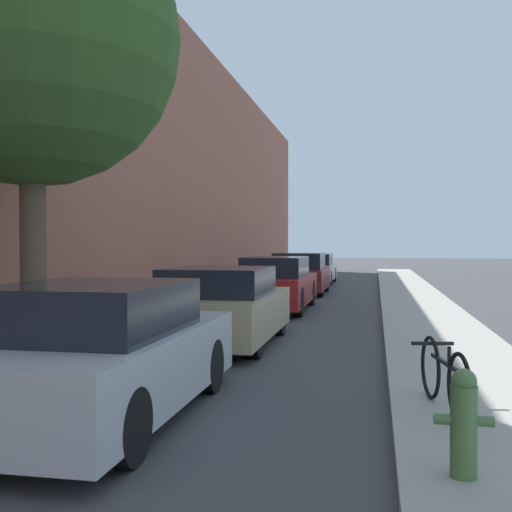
{
  "coord_description": "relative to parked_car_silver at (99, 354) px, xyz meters",
  "views": [
    {
      "loc": [
        1.74,
        1.85,
        1.78
      ],
      "look_at": [
        -0.22,
        11.93,
        1.56
      ],
      "focal_mm": 43.22,
      "sensor_mm": 36.0,
      "label": 1
    }
  ],
  "objects": [
    {
      "name": "fire_hydrant",
      "position": [
        3.36,
        -1.25,
        -0.14
      ],
      "size": [
        0.41,
        0.19,
        0.77
      ],
      "color": "#47703D",
      "rests_on": "sidewalk_right"
    },
    {
      "name": "bicycle",
      "position": [
        3.41,
        0.5,
        -0.19
      ],
      "size": [
        0.46,
        1.62,
        0.67
      ],
      "rotation": [
        0.0,
        0.0,
        0.18
      ],
      "color": "black",
      "rests_on": "sidewalk_right"
    },
    {
      "name": "street_tree_near",
      "position": [
        -1.62,
        1.51,
        3.75
      ],
      "size": [
        3.83,
        3.83,
        6.22
      ],
      "color": "brown",
      "rests_on": "sidewalk_left"
    },
    {
      "name": "parked_car_champagne",
      "position": [
        0.08,
        4.68,
        -0.01
      ],
      "size": [
        1.89,
        3.93,
        1.35
      ],
      "color": "black",
      "rests_on": "ground"
    },
    {
      "name": "sidewalk_right",
      "position": [
        3.9,
        8.38,
        -0.6
      ],
      "size": [
        2.0,
        52.0,
        0.12
      ],
      "color": "#9E998E",
      "rests_on": "ground"
    },
    {
      "name": "sidewalk_left",
      "position": [
        -1.9,
        8.38,
        -0.6
      ],
      "size": [
        2.0,
        52.0,
        0.12
      ],
      "color": "#9E998E",
      "rests_on": "ground"
    },
    {
      "name": "parked_car_red",
      "position": [
        0.18,
        10.27,
        0.02
      ],
      "size": [
        1.71,
        4.5,
        1.41
      ],
      "color": "black",
      "rests_on": "ground"
    },
    {
      "name": "building_facade_left",
      "position": [
        -3.25,
        8.38,
        3.56
      ],
      "size": [
        0.7,
        52.0,
        8.44
      ],
      "color": "#9E604C",
      "rests_on": "ground"
    },
    {
      "name": "parked_car_silver",
      "position": [
        0.0,
        0.0,
        0.0
      ],
      "size": [
        1.81,
        3.98,
        1.38
      ],
      "color": "black",
      "rests_on": "ground"
    },
    {
      "name": "parked_car_maroon",
      "position": [
        0.14,
        15.72,
        0.02
      ],
      "size": [
        1.85,
        3.97,
        1.43
      ],
      "color": "black",
      "rests_on": "ground"
    },
    {
      "name": "parked_car_white",
      "position": [
        0.05,
        21.32,
        -0.03
      ],
      "size": [
        1.81,
        4.39,
        1.31
      ],
      "color": "black",
      "rests_on": "ground"
    },
    {
      "name": "ground_plane",
      "position": [
        1.0,
        8.38,
        -0.66
      ],
      "size": [
        120.0,
        120.0,
        0.0
      ],
      "primitive_type": "plane",
      "color": "#3D3D3F"
    }
  ]
}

